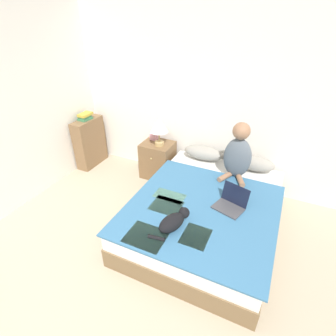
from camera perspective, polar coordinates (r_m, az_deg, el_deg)
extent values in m
cube|color=white|center=(3.88, 10.83, 13.75)|extent=(5.47, 0.05, 2.55)
cube|color=white|center=(3.92, -31.45, 9.88)|extent=(0.05, 4.14, 2.55)
cube|color=brown|center=(3.43, 8.16, -10.93)|extent=(1.61, 2.12, 0.25)
cube|color=silver|center=(3.28, 8.45, -8.06)|extent=(1.59, 2.09, 0.19)
cube|color=teal|center=(3.06, 7.37, -8.82)|extent=(1.66, 1.70, 0.02)
cube|color=#5B9384|center=(2.73, 6.04, -14.59)|extent=(0.26, 0.31, 0.01)
cube|color=#5B9384|center=(2.72, -4.79, -14.68)|extent=(0.40, 0.33, 0.01)
cube|color=#5B9384|center=(3.07, -0.37, -8.22)|extent=(0.34, 0.30, 0.01)
cube|color=#5B9384|center=(3.21, 0.33, -6.12)|extent=(0.38, 0.21, 0.01)
ellipsoid|color=gray|center=(3.98, 7.73, 3.34)|extent=(0.60, 0.25, 0.21)
ellipsoid|color=gray|center=(3.86, 17.96, 1.07)|extent=(0.60, 0.25, 0.21)
ellipsoid|color=slate|center=(3.55, 14.84, 2.16)|extent=(0.36, 0.20, 0.56)
sphere|color=#9E7051|center=(3.39, 15.70, 7.75)|extent=(0.22, 0.22, 0.22)
cylinder|color=#9E7051|center=(3.58, 12.36, -1.81)|extent=(0.17, 0.26, 0.07)
cylinder|color=#9E7051|center=(3.56, 15.44, -2.53)|extent=(0.17, 0.26, 0.07)
ellipsoid|color=black|center=(2.73, 0.83, -11.82)|extent=(0.28, 0.36, 0.17)
sphere|color=black|center=(2.80, 3.53, -9.70)|extent=(0.12, 0.12, 0.12)
cone|color=black|center=(2.79, 3.07, -8.70)|extent=(0.05, 0.05, 0.05)
cone|color=black|center=(2.76, 4.05, -9.32)|extent=(0.05, 0.05, 0.05)
cylinder|color=black|center=(2.67, -2.57, -14.95)|extent=(0.18, 0.06, 0.04)
cube|color=#424247|center=(3.09, 12.91, -8.57)|extent=(0.37, 0.31, 0.02)
cube|color=black|center=(3.11, 14.47, -5.58)|extent=(0.32, 0.15, 0.23)
cube|color=brown|center=(4.30, -2.23, 1.81)|extent=(0.49, 0.42, 0.59)
sphere|color=tan|center=(4.07, -3.69, 2.02)|extent=(0.03, 0.03, 0.03)
cylinder|color=tan|center=(4.09, -1.89, 5.39)|extent=(0.14, 0.14, 0.06)
cylinder|color=tan|center=(4.04, -1.92, 6.86)|extent=(0.02, 0.02, 0.17)
cone|color=white|center=(3.97, -1.96, 9.33)|extent=(0.28, 0.28, 0.21)
cube|color=#E09EB2|center=(4.28, -2.91, 6.92)|extent=(0.12, 0.12, 0.11)
ellipsoid|color=white|center=(4.25, -2.94, 7.78)|extent=(0.06, 0.04, 0.03)
cube|color=brown|center=(4.80, -16.64, 5.37)|extent=(0.23, 0.59, 0.84)
cube|color=#3D7A51|center=(4.63, -17.57, 10.18)|extent=(0.18, 0.23, 0.03)
cube|color=#3D7A51|center=(4.62, -17.68, 10.57)|extent=(0.15, 0.19, 0.04)
cube|color=gold|center=(4.61, -17.58, 11.06)|extent=(0.15, 0.24, 0.04)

